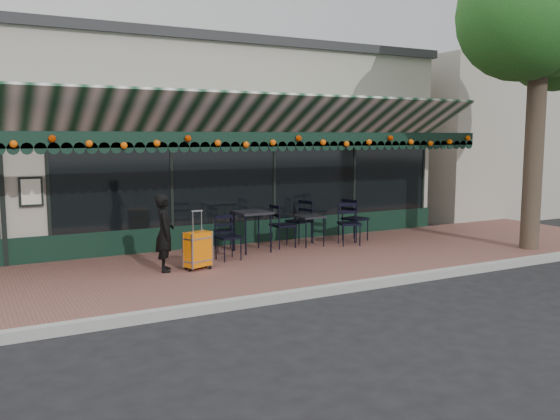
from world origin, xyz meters
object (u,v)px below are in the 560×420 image
chair_a_front (349,224)px  woman (165,233)px  chair_b_right (283,226)px  cafe_table_b (252,215)px  street_tree (546,14)px  chair_b_left (224,231)px  suitcase (198,250)px  cafe_table_a (310,219)px  chair_a_left (299,222)px  chair_a_right (355,219)px  chair_b_front (228,238)px

chair_a_front → woman: bearing=-154.6°
chair_b_right → cafe_table_b: bearing=97.9°
chair_b_right → street_tree: street_tree is taller
street_tree → chair_b_left: bearing=155.2°
suitcase → chair_b_left: bearing=32.4°
cafe_table_a → chair_a_front: chair_a_front is taller
woman → chair_b_left: 2.13m
suitcase → chair_a_front: size_ratio=1.14×
suitcase → chair_a_left: (2.96, 1.49, 0.12)m
chair_a_left → chair_a_front: chair_a_left is taller
cafe_table_a → chair_a_left: 0.47m
chair_a_left → chair_b_right: 0.69m
woman → chair_b_right: (2.92, 1.00, -0.22)m
chair_a_right → chair_a_front: bearing=116.6°
suitcase → chair_b_left: 1.82m
cafe_table_b → chair_a_front: chair_a_front is taller
chair_a_right → suitcase: bearing=90.0°
chair_a_left → chair_a_front: size_ratio=1.03×
woman → chair_b_front: woman is taller
chair_a_front → chair_b_front: size_ratio=1.06×
chair_a_left → chair_b_left: size_ratio=1.18×
chair_a_right → chair_b_left: (-3.09, 0.34, -0.09)m
cafe_table_b → street_tree: (5.59, -2.40, 4.13)m
cafe_table_a → cafe_table_b: (-1.37, 0.01, 0.16)m
cafe_table_a → chair_a_left: (0.00, 0.46, -0.12)m
cafe_table_a → chair_b_front: (-2.14, -0.52, -0.16)m
chair_b_left → cafe_table_b: bearing=61.4°
chair_b_front → chair_b_left: bearing=67.3°
cafe_table_a → street_tree: street_tree is taller
chair_a_right → chair_b_front: size_ratio=1.13×
suitcase → chair_b_left: suitcase is taller
chair_b_right → chair_b_front: (-1.55, -0.63, -0.04)m
woman → chair_b_front: size_ratio=1.59×
cafe_table_b → chair_a_right: 2.65m
chair_a_left → chair_b_front: 2.36m
woman → chair_b_left: bearing=-37.5°
chair_b_left → street_tree: bearing=77.4°
chair_a_right → chair_a_front: 0.58m
woman → suitcase: 0.66m
chair_b_right → street_tree: 6.99m
chair_a_right → chair_b_right: chair_a_right is taller
chair_a_right → chair_b_right: bearing=74.0°
chair_a_left → cafe_table_b: bearing=-86.4°
chair_a_left → chair_a_right: size_ratio=0.96×
cafe_table_b → chair_a_left: chair_a_left is taller
cafe_table_b → street_tree: bearing=-23.2°
chair_a_left → street_tree: 6.73m
woman → street_tree: (7.73, -1.51, 4.19)m
chair_a_front → cafe_table_b: bearing=-170.4°
chair_a_left → street_tree: size_ratio=0.14×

